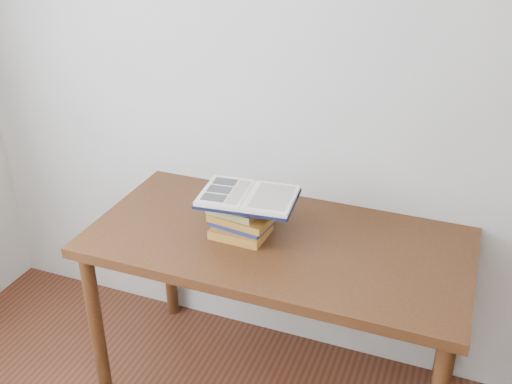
% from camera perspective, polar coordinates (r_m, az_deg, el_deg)
% --- Properties ---
extents(desk, '(1.51, 0.75, 0.81)m').
position_cam_1_polar(desk, '(2.44, 2.04, -6.28)').
color(desk, '#4C2C13').
rests_on(desk, ground).
extents(book_stack, '(0.26, 0.20, 0.16)m').
position_cam_1_polar(book_stack, '(2.37, -1.44, -2.36)').
color(book_stack, '#AE8427').
rests_on(book_stack, desk).
extents(open_book, '(0.39, 0.29, 0.03)m').
position_cam_1_polar(open_book, '(2.32, -0.74, -0.45)').
color(open_book, black).
rests_on(open_book, book_stack).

